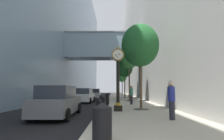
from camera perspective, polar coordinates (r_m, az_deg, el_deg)
ground_plane at (r=30.42m, az=-1.31°, el=-9.51°), size 110.00×110.00×0.00m
sidewalk_right at (r=33.43m, az=3.46°, el=-9.12°), size 5.30×80.00×0.14m
building_block_left at (r=38.24m, az=-18.39°, el=15.99°), size 21.11×80.00×32.13m
building_block_right at (r=37.92m, az=14.69°, el=18.08°), size 9.00×80.00×34.49m
street_clock at (r=11.31m, az=2.00°, el=-1.72°), size 0.84×0.55×4.29m
bollard_nearest at (r=6.58m, az=-4.33°, el=-13.88°), size 0.24×0.24×1.06m
bollard_second at (r=9.05m, az=-2.96°, el=-11.90°), size 0.24×0.24×1.06m
bollard_fourth at (r=14.01m, az=-1.69°, el=-10.03°), size 0.24×0.24×1.06m
bollard_fifth at (r=16.50m, az=-1.35°, el=-9.52°), size 0.24×0.24×1.06m
street_tree_near at (r=12.74m, az=9.42°, el=8.16°), size 2.75×2.75×6.22m
street_tree_mid_near at (r=21.49m, az=5.76°, el=4.37°), size 2.60×2.60×7.00m
street_tree_mid_far at (r=30.16m, az=4.26°, el=0.66°), size 2.87×2.87×6.87m
street_tree_far at (r=38.86m, az=3.44°, el=-2.22°), size 2.20×2.20×5.67m
trash_bin at (r=4.67m, az=-3.35°, el=-17.10°), size 0.53×0.53×1.05m
pedestrian_walking at (r=16.20m, az=6.52°, el=-8.18°), size 0.47×0.36×1.76m
pedestrian_by_clock at (r=8.50m, az=19.44°, el=-9.16°), size 0.40×0.40×1.79m
car_grey_near at (r=10.24m, az=-17.75°, el=-10.17°), size 2.11×4.59×1.74m
car_silver_mid at (r=29.10m, az=-5.72°, el=-8.01°), size 2.05×4.13×1.67m
car_white_far at (r=20.45m, az=-9.31°, el=-8.53°), size 2.18×4.34×1.69m
car_black_trailing at (r=35.47m, az=-6.64°, el=-7.80°), size 2.03×4.05×1.60m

